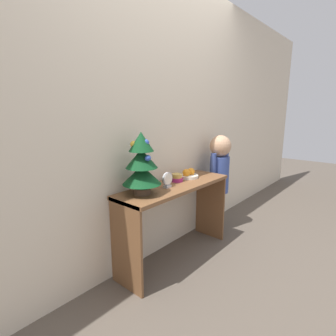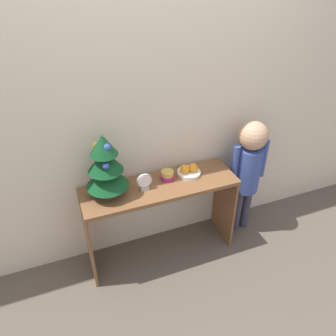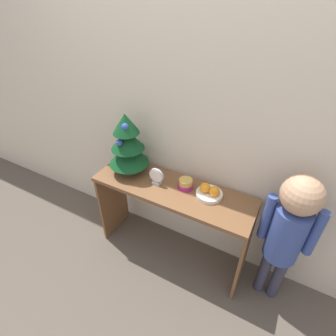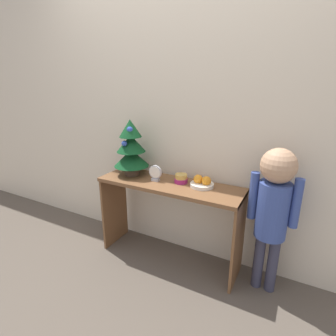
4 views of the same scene
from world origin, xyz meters
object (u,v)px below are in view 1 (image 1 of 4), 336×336
at_px(singing_bowl, 177,178).
at_px(child_figure, 219,170).
at_px(fruit_bowl, 189,174).
at_px(desk_clock, 167,180).
at_px(mini_tree, 142,164).

xyz_separation_m(singing_bowl, child_figure, (0.70, -0.03, -0.04)).
height_order(fruit_bowl, desk_clock, desk_clock).
bearing_deg(singing_bowl, fruit_bowl, 0.20).
distance_m(fruit_bowl, child_figure, 0.52).
distance_m(singing_bowl, child_figure, 0.70).
bearing_deg(child_figure, singing_bowl, 177.37).
bearing_deg(mini_tree, singing_bowl, 3.09).
bearing_deg(child_figure, mini_tree, 179.63).
xyz_separation_m(mini_tree, fruit_bowl, (0.63, 0.03, -0.20)).
bearing_deg(desk_clock, child_figure, 1.78).
height_order(mini_tree, fruit_bowl, mini_tree).
bearing_deg(desk_clock, mini_tree, 172.09).
distance_m(mini_tree, fruit_bowl, 0.67).
xyz_separation_m(desk_clock, child_figure, (0.90, 0.03, -0.07)).
distance_m(mini_tree, child_figure, 1.18).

